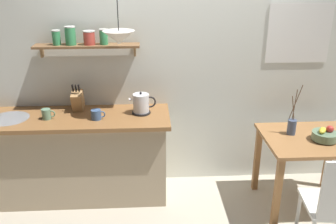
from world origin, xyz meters
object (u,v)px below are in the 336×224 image
Objects in this scene: fruit_bowl at (325,135)px; coffee_mug_spare at (96,115)px; electric_kettle at (141,104)px; pendant_lamp at (119,37)px; twig_vase at (292,126)px; coffee_mug_by_sink at (47,114)px; dining_table at (309,150)px; knife_block at (78,100)px.

fruit_bowl is 1.71× the size of coffee_mug_spare.
electric_kettle reaches higher than fruit_bowl.
pendant_lamp is at bearing 170.81° from fruit_bowl.
twig_vase is 1.82m from pendant_lamp.
electric_kettle is 0.90m from coffee_mug_by_sink.
fruit_bowl is at bearing -35.14° from dining_table.
electric_kettle reaches higher than dining_table.
fruit_bowl is 1.74m from electric_kettle.
knife_block is at bearing 170.52° from twig_vase.
twig_vase is at bearing -5.11° from pendant_lamp.
pendant_lamp is at bearing 172.44° from dining_table.
knife_block is 2.27× the size of coffee_mug_by_sink.
coffee_mug_by_sink is (-0.26, -0.20, -0.06)m from knife_block.
fruit_bowl is 2.60m from coffee_mug_by_sink.
pendant_lamp is (-1.86, 0.30, 0.86)m from fruit_bowl.
coffee_mug_by_sink reaches higher than dining_table.
knife_block reaches higher than fruit_bowl.
twig_vase reaches higher than fruit_bowl.
coffee_mug_spare is at bearing -172.51° from pendant_lamp.
coffee_mug_by_sink is at bearing -142.86° from knife_block.
coffee_mug_by_sink is 0.21× the size of pendant_lamp.
knife_block is at bearing 156.10° from pendant_lamp.
dining_table is 6.48× the size of coffee_mug_spare.
fruit_bowl is 1.82× the size of coffee_mug_by_sink.
twig_vase is 3.90× the size of coffee_mug_by_sink.
dining_table is at bearing -29.70° from twig_vase.
knife_block is (-2.22, 0.43, 0.39)m from dining_table.
pendant_lamp reaches higher than dining_table.
twig_vase is 1.86m from coffee_mug_spare.
coffee_mug_by_sink is at bearing 179.82° from pendant_lamp.
coffee_mug_spare is at bearing -4.17° from coffee_mug_by_sink.
electric_kettle is (-1.68, 0.40, 0.19)m from fruit_bowl.
electric_kettle is at bearing 170.50° from twig_vase.
knife_block is at bearing 167.77° from fruit_bowl.
fruit_bowl is 0.87× the size of electric_kettle.
twig_vase is at bearing -9.50° from electric_kettle.
electric_kettle is at bearing 16.81° from coffee_mug_spare.
coffee_mug_by_sink is 1.01m from pendant_lamp.
coffee_mug_by_sink is at bearing 176.40° from twig_vase.
dining_table is at bearing -11.74° from electric_kettle.
twig_vase is 2.09m from knife_block.
pendant_lamp is (0.24, 0.03, 0.72)m from coffee_mug_spare.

